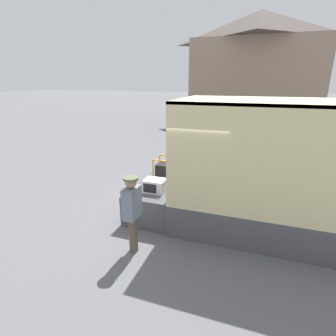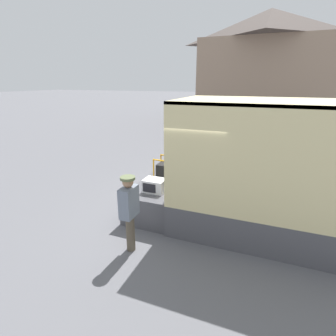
% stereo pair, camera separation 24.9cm
% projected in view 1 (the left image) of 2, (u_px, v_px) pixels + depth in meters
% --- Properties ---
extents(ground_plane, '(160.00, 160.00, 0.00)m').
position_uv_depth(ground_plane, '(181.00, 213.00, 7.07)').
color(ground_plane, slate).
extents(tailgate_deck, '(1.20, 2.27, 0.76)m').
position_uv_depth(tailgate_deck, '(160.00, 197.00, 7.14)').
color(tailgate_deck, '#4C4C51').
rests_on(tailgate_deck, ground).
extents(microwave, '(0.53, 0.42, 0.32)m').
position_uv_depth(microwave, '(155.00, 186.00, 6.49)').
color(microwave, white).
rests_on(microwave, tailgate_deck).
extents(portable_generator, '(0.59, 0.54, 0.64)m').
position_uv_depth(portable_generator, '(166.00, 172.00, 7.25)').
color(portable_generator, black).
rests_on(portable_generator, tailgate_deck).
extents(worker_person, '(0.29, 0.44, 1.64)m').
position_uv_depth(worker_person, '(132.00, 207.00, 5.19)').
color(worker_person, brown).
rests_on(worker_person, ground).
extents(house_backdrop, '(8.76, 7.83, 8.11)m').
position_uv_depth(house_backdrop, '(256.00, 70.00, 19.31)').
color(house_backdrop, gray).
rests_on(house_backdrop, ground).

